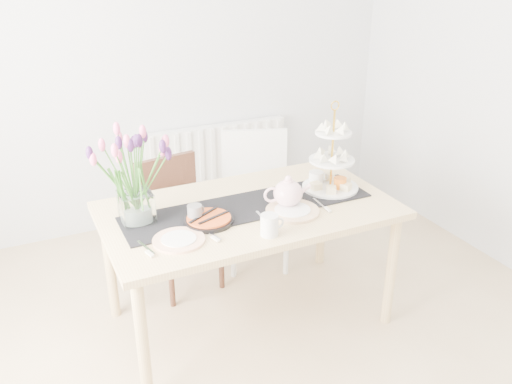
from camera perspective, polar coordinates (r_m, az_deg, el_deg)
name	(u,v)px	position (r m, az deg, el deg)	size (l,w,h in m)	color
room_shell	(297,157)	(2.16, 4.30, 3.65)	(4.50, 4.50, 4.50)	tan
radiator	(217,160)	(4.52, -4.12, 3.38)	(1.20, 0.08, 0.60)	white
dining_table	(249,219)	(3.03, -0.76, -2.89)	(1.60, 0.90, 0.75)	tan
chair_brown	(176,213)	(3.54, -8.47, -2.25)	(0.48, 0.48, 0.85)	#371D14
chair_white	(256,188)	(3.76, -0.01, 0.45)	(0.58, 0.58, 0.92)	silver
table_runner	(249,206)	(2.99, -0.77, -1.52)	(1.40, 0.35, 0.01)	black
tulip_vase	(132,162)	(2.77, -12.93, 3.05)	(0.61, 0.61, 0.52)	silver
cake_stand	(331,168)	(3.19, 7.93, 2.54)	(0.33, 0.33, 0.49)	gold
teapot	(288,193)	(2.97, 3.39, -0.12)	(0.26, 0.21, 0.17)	white
cream_jug	(316,179)	(3.27, 6.34, 1.39)	(0.09, 0.09, 0.09)	white
tart_tin	(209,220)	(2.84, -4.98, -2.94)	(0.26, 0.26, 0.03)	black
mug_grey	(195,213)	(2.84, -6.46, -2.25)	(0.08, 0.08, 0.09)	slate
mug_white	(269,225)	(2.69, 1.42, -3.50)	(0.09, 0.09, 0.11)	silver
mug_orange	(340,185)	(3.21, 8.83, 0.76)	(0.07, 0.07, 0.09)	orange
plate_left	(179,240)	(2.68, -8.14, -5.03)	(0.26, 0.26, 0.01)	white
plate_right	(292,211)	(2.94, 3.86, -2.00)	(0.29, 0.29, 0.02)	white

